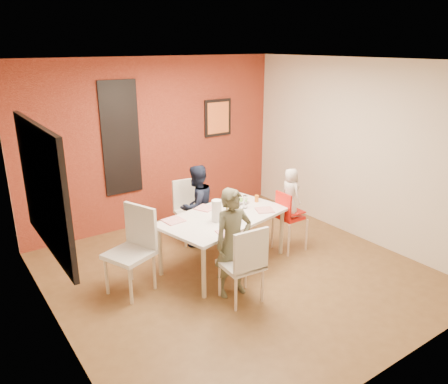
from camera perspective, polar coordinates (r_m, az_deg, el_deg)
ground at (r=5.89m, az=1.70°, el=-10.49°), size 4.50×4.50×0.00m
ceiling at (r=5.13m, az=2.00°, el=16.76°), size 4.50×4.50×0.02m
wall_back at (r=7.23m, az=-8.93°, el=6.38°), size 4.50×0.02×2.70m
wall_front at (r=3.91m, az=22.02°, el=-5.80°), size 4.50×0.02×2.70m
wall_left at (r=4.47m, az=-22.04°, el=-2.75°), size 0.02×4.50×2.70m
wall_right at (r=6.90m, az=17.07°, el=5.17°), size 0.02×4.50×2.70m
brick_accent_wall at (r=7.21m, az=-8.86°, el=6.35°), size 4.50×0.02×2.70m
picture_window_frame at (r=4.59m, az=-22.58°, el=0.42°), size 0.05×1.70×1.30m
picture_window_pane at (r=4.60m, az=-22.40°, el=0.46°), size 0.02×1.55×1.15m
glassblock_strip at (r=6.93m, az=-13.34°, el=6.83°), size 0.55×0.03×1.70m
glassblock_surround at (r=6.93m, az=-13.32°, el=6.82°), size 0.60×0.03×1.76m
art_print_frame at (r=7.73m, az=-0.82°, el=9.68°), size 0.54×0.03×0.64m
art_print_canvas at (r=7.72m, az=-0.75°, el=9.66°), size 0.44×0.01×0.54m
dining_table at (r=5.84m, az=-0.04°, el=-3.65°), size 1.88×1.30×0.72m
chair_near at (r=5.03m, az=2.77°, el=-9.02°), size 0.48×0.48×0.96m
chair_far at (r=6.67m, az=-4.56°, el=-1.96°), size 0.49×0.49×0.93m
chair_left at (r=5.40m, az=-11.64°, el=-6.75°), size 0.64×0.64×1.06m
high_chair at (r=6.35m, az=8.38°, el=-3.04°), size 0.38×0.38×0.90m
child_near at (r=5.15m, az=1.18°, el=-6.67°), size 0.51×0.36×1.33m
child_far at (r=6.44m, az=-3.57°, el=-1.82°), size 0.69×0.59×1.23m
toddler at (r=6.24m, az=8.68°, el=-0.08°), size 0.24×0.35×0.71m
plate_near_left at (r=5.29m, az=0.22°, el=-5.33°), size 0.24×0.24×0.01m
plate_far_mid at (r=6.05m, az=-2.47°, el=-2.10°), size 0.31×0.31×0.01m
plate_near_right at (r=6.00m, az=5.35°, el=-2.36°), size 0.30×0.30×0.01m
plate_far_left at (r=5.67m, az=-6.62°, el=-3.72°), size 0.27×0.27×0.01m
salad_bowl_a at (r=5.83m, az=0.81°, el=-2.72°), size 0.29×0.29×0.06m
salad_bowl_b at (r=6.26m, az=2.15°, el=-1.18°), size 0.25×0.25×0.06m
wine_bottle at (r=5.94m, az=0.60°, el=-1.05°), size 0.08×0.08×0.29m
wine_glass_a at (r=5.59m, az=1.80°, el=-2.80°), size 0.08×0.08×0.22m
wine_glass_b at (r=6.04m, az=2.75°, el=-1.31°), size 0.06×0.06×0.18m
paper_towel_roll at (r=5.58m, az=-0.97°, el=-2.47°), size 0.13×0.13×0.29m
condiment_red at (r=5.87m, az=0.85°, el=-2.16°), size 0.03×0.03×0.13m
condiment_green at (r=5.93m, az=0.38°, el=-1.93°), size 0.03×0.03×0.13m
condiment_brown at (r=5.82m, az=0.40°, el=-2.37°), size 0.03×0.03×0.13m
sippy_cup at (r=6.30m, az=4.28°, el=-0.86°), size 0.06×0.06×0.10m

